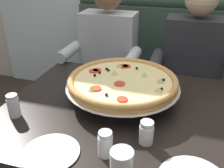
{
  "coord_description": "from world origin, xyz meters",
  "views": [
    {
      "loc": [
        0.24,
        -0.98,
        1.38
      ],
      "look_at": [
        -0.06,
        0.04,
        0.84
      ],
      "focal_mm": 40.1,
      "sensor_mm": 36.0,
      "label": 1
    }
  ],
  "objects_px": {
    "shaker_pepper_flakes": "(105,145)",
    "drinking_glass": "(122,167)",
    "pizza": "(123,81)",
    "plate_near_right": "(51,151)",
    "diner_right": "(192,67)",
    "patio_chair": "(66,27)",
    "diner_left": "(105,58)",
    "shaker_parmesan": "(14,107)",
    "booth_bench": "(149,85)",
    "dining_table": "(122,124)",
    "shaker_oregano": "(146,134)"
  },
  "relations": [
    {
      "from": "shaker_pepper_flakes",
      "to": "drinking_glass",
      "type": "xyz_separation_m",
      "value": [
        0.08,
        -0.09,
        0.01
      ]
    },
    {
      "from": "pizza",
      "to": "plate_near_right",
      "type": "distance_m",
      "value": 0.49
    },
    {
      "from": "diner_right",
      "to": "plate_near_right",
      "type": "bearing_deg",
      "value": -115.1
    },
    {
      "from": "shaker_pepper_flakes",
      "to": "patio_chair",
      "type": "relative_size",
      "value": 0.12
    },
    {
      "from": "diner_left",
      "to": "pizza",
      "type": "bearing_deg",
      "value": -63.78
    },
    {
      "from": "pizza",
      "to": "patio_chair",
      "type": "xyz_separation_m",
      "value": [
        -1.31,
        2.01,
        -0.31
      ]
    },
    {
      "from": "shaker_parmesan",
      "to": "pizza",
      "type": "bearing_deg",
      "value": 33.62
    },
    {
      "from": "booth_bench",
      "to": "shaker_parmesan",
      "type": "distance_m",
      "value": 1.28
    },
    {
      "from": "dining_table",
      "to": "plate_near_right",
      "type": "xyz_separation_m",
      "value": [
        -0.18,
        -0.37,
        0.1
      ]
    },
    {
      "from": "plate_near_right",
      "to": "drinking_glass",
      "type": "relative_size",
      "value": 1.86
    },
    {
      "from": "shaker_oregano",
      "to": "shaker_parmesan",
      "type": "relative_size",
      "value": 0.89
    },
    {
      "from": "shaker_parmesan",
      "to": "plate_near_right",
      "type": "height_order",
      "value": "shaker_parmesan"
    },
    {
      "from": "plate_near_right",
      "to": "patio_chair",
      "type": "height_order",
      "value": "patio_chair"
    },
    {
      "from": "diner_left",
      "to": "patio_chair",
      "type": "height_order",
      "value": "diner_left"
    },
    {
      "from": "patio_chair",
      "to": "booth_bench",
      "type": "bearing_deg",
      "value": -41.02
    },
    {
      "from": "diner_right",
      "to": "plate_near_right",
      "type": "relative_size",
      "value": 5.96
    },
    {
      "from": "pizza",
      "to": "shaker_parmesan",
      "type": "bearing_deg",
      "value": -146.38
    },
    {
      "from": "diner_right",
      "to": "drinking_glass",
      "type": "distance_m",
      "value": 1.1
    },
    {
      "from": "dining_table",
      "to": "shaker_pepper_flakes",
      "type": "relative_size",
      "value": 11.27
    },
    {
      "from": "dining_table",
      "to": "shaker_oregano",
      "type": "height_order",
      "value": "shaker_oregano"
    },
    {
      "from": "plate_near_right",
      "to": "patio_chair",
      "type": "distance_m",
      "value": 2.73
    },
    {
      "from": "booth_bench",
      "to": "shaker_oregano",
      "type": "bearing_deg",
      "value": -82.65
    },
    {
      "from": "booth_bench",
      "to": "shaker_oregano",
      "type": "relative_size",
      "value": 14.35
    },
    {
      "from": "shaker_pepper_flakes",
      "to": "dining_table",
      "type": "bearing_deg",
      "value": 93.35
    },
    {
      "from": "plate_near_right",
      "to": "patio_chair",
      "type": "relative_size",
      "value": 0.25
    },
    {
      "from": "patio_chair",
      "to": "drinking_glass",
      "type": "bearing_deg",
      "value": -60.18
    },
    {
      "from": "diner_left",
      "to": "shaker_pepper_flakes",
      "type": "height_order",
      "value": "diner_left"
    },
    {
      "from": "shaker_parmesan",
      "to": "plate_near_right",
      "type": "distance_m",
      "value": 0.33
    },
    {
      "from": "pizza",
      "to": "patio_chair",
      "type": "distance_m",
      "value": 2.41
    },
    {
      "from": "diner_left",
      "to": "booth_bench",
      "type": "bearing_deg",
      "value": 40.72
    },
    {
      "from": "shaker_parmesan",
      "to": "patio_chair",
      "type": "bearing_deg",
      "value": 111.05
    },
    {
      "from": "booth_bench",
      "to": "shaker_pepper_flakes",
      "type": "height_order",
      "value": "booth_bench"
    },
    {
      "from": "patio_chair",
      "to": "plate_near_right",
      "type": "bearing_deg",
      "value": -64.84
    },
    {
      "from": "booth_bench",
      "to": "plate_near_right",
      "type": "bearing_deg",
      "value": -97.68
    },
    {
      "from": "dining_table",
      "to": "shaker_parmesan",
      "type": "distance_m",
      "value": 0.51
    },
    {
      "from": "diner_left",
      "to": "pizza",
      "type": "xyz_separation_m",
      "value": [
        0.29,
        -0.58,
        0.12
      ]
    },
    {
      "from": "shaker_parmesan",
      "to": "patio_chair",
      "type": "relative_size",
      "value": 0.13
    },
    {
      "from": "patio_chair",
      "to": "shaker_pepper_flakes",
      "type": "bearing_deg",
      "value": -60.73
    },
    {
      "from": "pizza",
      "to": "drinking_glass",
      "type": "distance_m",
      "value": 0.51
    },
    {
      "from": "dining_table",
      "to": "diner_left",
      "type": "xyz_separation_m",
      "value": [
        -0.31,
        0.67,
        0.07
      ]
    },
    {
      "from": "booth_bench",
      "to": "drinking_glass",
      "type": "bearing_deg",
      "value": -85.63
    },
    {
      "from": "pizza",
      "to": "shaker_pepper_flakes",
      "type": "relative_size",
      "value": 5.55
    },
    {
      "from": "plate_near_right",
      "to": "shaker_parmesan",
      "type": "bearing_deg",
      "value": 148.09
    },
    {
      "from": "shaker_parmesan",
      "to": "booth_bench",
      "type": "bearing_deg",
      "value": 68.3
    },
    {
      "from": "shaker_parmesan",
      "to": "shaker_pepper_flakes",
      "type": "relative_size",
      "value": 1.07
    },
    {
      "from": "patio_chair",
      "to": "diner_right",
      "type": "bearing_deg",
      "value": -40.97
    },
    {
      "from": "diner_left",
      "to": "shaker_oregano",
      "type": "distance_m",
      "value": 0.99
    },
    {
      "from": "shaker_oregano",
      "to": "drinking_glass",
      "type": "distance_m",
      "value": 0.21
    },
    {
      "from": "drinking_glass",
      "to": "diner_right",
      "type": "bearing_deg",
      "value": 79.13
    },
    {
      "from": "diner_left",
      "to": "drinking_glass",
      "type": "xyz_separation_m",
      "value": [
        0.41,
        -1.08,
        0.07
      ]
    }
  ]
}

